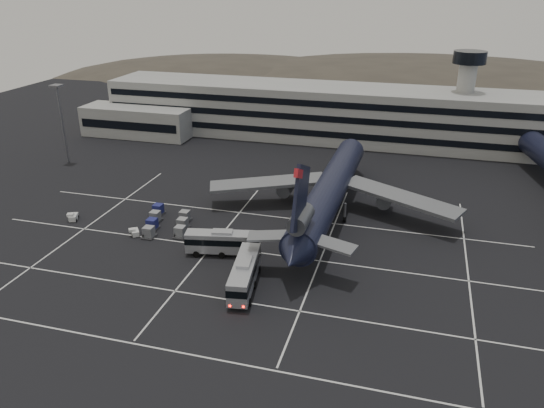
{
  "coord_description": "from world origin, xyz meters",
  "views": [
    {
      "loc": [
        24.35,
        -67.52,
        40.75
      ],
      "look_at": [
        1.9,
        12.38,
        5.0
      ],
      "focal_mm": 35.0,
      "sensor_mm": 36.0,
      "label": 1
    }
  ],
  "objects_px": {
    "trijet_main": "(330,190)",
    "bus_far": "(223,241)",
    "bus_near": "(245,273)",
    "uld_cluster": "(166,222)",
    "tug_a": "(73,217)"
  },
  "relations": [
    {
      "from": "trijet_main",
      "to": "bus_near",
      "type": "distance_m",
      "value": 28.27
    },
    {
      "from": "bus_far",
      "to": "bus_near",
      "type": "bearing_deg",
      "value": -154.01
    },
    {
      "from": "uld_cluster",
      "to": "tug_a",
      "type": "bearing_deg",
      "value": -173.15
    },
    {
      "from": "tug_a",
      "to": "uld_cluster",
      "type": "relative_size",
      "value": 0.22
    },
    {
      "from": "bus_near",
      "to": "bus_far",
      "type": "relative_size",
      "value": 1.06
    },
    {
      "from": "tug_a",
      "to": "uld_cluster",
      "type": "bearing_deg",
      "value": -14.91
    },
    {
      "from": "bus_near",
      "to": "uld_cluster",
      "type": "height_order",
      "value": "bus_near"
    },
    {
      "from": "bus_near",
      "to": "uld_cluster",
      "type": "xyz_separation_m",
      "value": [
        -19.68,
        15.19,
        -1.44
      ]
    },
    {
      "from": "trijet_main",
      "to": "bus_far",
      "type": "relative_size",
      "value": 4.79
    },
    {
      "from": "trijet_main",
      "to": "bus_far",
      "type": "height_order",
      "value": "trijet_main"
    },
    {
      "from": "trijet_main",
      "to": "uld_cluster",
      "type": "height_order",
      "value": "trijet_main"
    },
    {
      "from": "bus_far",
      "to": "tug_a",
      "type": "height_order",
      "value": "bus_far"
    },
    {
      "from": "uld_cluster",
      "to": "bus_far",
      "type": "bearing_deg",
      "value": -26.9
    },
    {
      "from": "uld_cluster",
      "to": "bus_near",
      "type": "bearing_deg",
      "value": -37.67
    },
    {
      "from": "trijet_main",
      "to": "uld_cluster",
      "type": "xyz_separation_m",
      "value": [
        -26.87,
        -12.0,
        -4.29
      ]
    }
  ]
}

